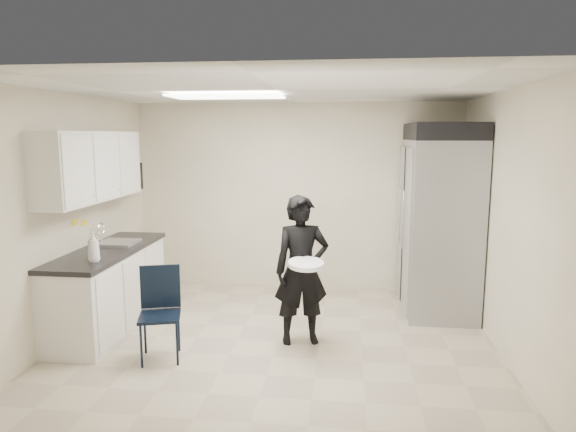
# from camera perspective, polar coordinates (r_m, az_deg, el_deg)

# --- Properties ---
(floor) EXTENTS (4.50, 4.50, 0.00)m
(floor) POSITION_cam_1_polar(r_m,az_deg,el_deg) (5.59, -1.13, -13.75)
(floor) COLOR tan
(floor) RESTS_ON ground
(ceiling) EXTENTS (4.50, 4.50, 0.00)m
(ceiling) POSITION_cam_1_polar(r_m,az_deg,el_deg) (5.17, -1.23, 13.85)
(ceiling) COLOR silver
(ceiling) RESTS_ON back_wall
(back_wall) EXTENTS (4.50, 0.00, 4.50)m
(back_wall) POSITION_cam_1_polar(r_m,az_deg,el_deg) (7.19, 0.98, 2.14)
(back_wall) COLOR beige
(back_wall) RESTS_ON floor
(left_wall) EXTENTS (0.00, 4.00, 4.00)m
(left_wall) POSITION_cam_1_polar(r_m,az_deg,el_deg) (5.96, -23.14, -0.04)
(left_wall) COLOR beige
(left_wall) RESTS_ON floor
(right_wall) EXTENTS (0.00, 4.00, 4.00)m
(right_wall) POSITION_cam_1_polar(r_m,az_deg,el_deg) (5.41, 23.17, -0.91)
(right_wall) COLOR beige
(right_wall) RESTS_ON floor
(ceiling_panel) EXTENTS (1.20, 0.60, 0.02)m
(ceiling_panel) POSITION_cam_1_polar(r_m,az_deg,el_deg) (5.67, -6.83, 13.07)
(ceiling_panel) COLOR white
(ceiling_panel) RESTS_ON ceiling
(lower_counter) EXTENTS (0.60, 1.90, 0.86)m
(lower_counter) POSITION_cam_1_polar(r_m,az_deg,el_deg) (6.18, -19.27, -7.79)
(lower_counter) COLOR silver
(lower_counter) RESTS_ON floor
(countertop) EXTENTS (0.64, 1.95, 0.05)m
(countertop) POSITION_cam_1_polar(r_m,az_deg,el_deg) (6.07, -19.50, -3.67)
(countertop) COLOR black
(countertop) RESTS_ON lower_counter
(sink) EXTENTS (0.42, 0.40, 0.14)m
(sink) POSITION_cam_1_polar(r_m,az_deg,el_deg) (6.28, -18.33, -3.32)
(sink) COLOR gray
(sink) RESTS_ON countertop
(faucet) EXTENTS (0.02, 0.02, 0.24)m
(faucet) POSITION_cam_1_polar(r_m,az_deg,el_deg) (6.34, -20.04, -1.92)
(faucet) COLOR silver
(faucet) RESTS_ON countertop
(upper_cabinets) EXTENTS (0.35, 1.80, 0.75)m
(upper_cabinets) POSITION_cam_1_polar(r_m,az_deg,el_deg) (6.00, -21.05, 5.19)
(upper_cabinets) COLOR silver
(upper_cabinets) RESTS_ON left_wall
(towel_dispenser) EXTENTS (0.22, 0.30, 0.35)m
(towel_dispenser) POSITION_cam_1_polar(r_m,az_deg,el_deg) (7.08, -17.13, 4.22)
(towel_dispenser) COLOR black
(towel_dispenser) RESTS_ON left_wall
(notice_sticker_left) EXTENTS (0.00, 0.12, 0.07)m
(notice_sticker_left) POSITION_cam_1_polar(r_m,az_deg,el_deg) (6.06, -22.58, -0.64)
(notice_sticker_left) COLOR yellow
(notice_sticker_left) RESTS_ON left_wall
(notice_sticker_right) EXTENTS (0.00, 0.12, 0.07)m
(notice_sticker_right) POSITION_cam_1_polar(r_m,az_deg,el_deg) (6.24, -21.67, -0.70)
(notice_sticker_right) COLOR yellow
(notice_sticker_right) RESTS_ON left_wall
(commercial_fridge) EXTENTS (0.80, 1.35, 2.10)m
(commercial_fridge) POSITION_cam_1_polar(r_m,az_deg,el_deg) (6.58, 16.40, -1.09)
(commercial_fridge) COLOR gray
(commercial_fridge) RESTS_ON floor
(fridge_compressor) EXTENTS (0.80, 1.35, 0.20)m
(fridge_compressor) POSITION_cam_1_polar(r_m,az_deg,el_deg) (6.48, 16.86, 8.97)
(fridge_compressor) COLOR black
(fridge_compressor) RESTS_ON commercial_fridge
(folding_chair) EXTENTS (0.48, 0.48, 0.87)m
(folding_chair) POSITION_cam_1_polar(r_m,az_deg,el_deg) (5.18, -14.06, -10.75)
(folding_chair) COLOR black
(folding_chair) RESTS_ON floor
(man_tuxedo) EXTENTS (0.65, 0.52, 1.55)m
(man_tuxedo) POSITION_cam_1_polar(r_m,az_deg,el_deg) (5.34, 1.52, -6.04)
(man_tuxedo) COLOR black
(man_tuxedo) RESTS_ON floor
(bucket_lid) EXTENTS (0.43, 0.43, 0.04)m
(bucket_lid) POSITION_cam_1_polar(r_m,az_deg,el_deg) (5.07, 2.02, -5.35)
(bucket_lid) COLOR silver
(bucket_lid) RESTS_ON man_tuxedo
(soap_bottle_a) EXTENTS (0.16, 0.16, 0.31)m
(soap_bottle_a) POSITION_cam_1_polar(r_m,az_deg,el_deg) (5.47, -20.81, -3.20)
(soap_bottle_a) COLOR silver
(soap_bottle_a) RESTS_ON countertop
(soap_bottle_b) EXTENTS (0.10, 0.11, 0.17)m
(soap_bottle_b) POSITION_cam_1_polar(r_m,az_deg,el_deg) (5.61, -20.72, -3.62)
(soap_bottle_b) COLOR silver
(soap_bottle_b) RESTS_ON countertop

